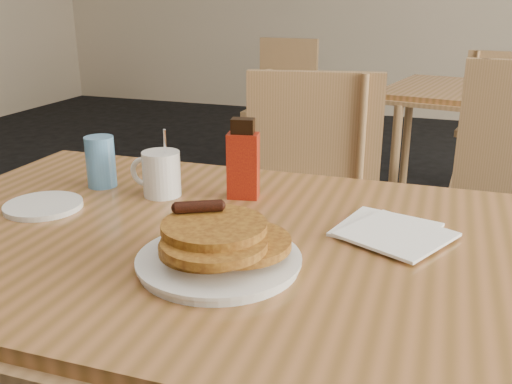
{
  "coord_description": "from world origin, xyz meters",
  "views": [
    {
      "loc": [
        0.38,
        -0.93,
        1.19
      ],
      "look_at": [
        0.04,
        0.03,
        0.84
      ],
      "focal_mm": 40.0,
      "sensor_mm": 36.0,
      "label": 1
    }
  ],
  "objects_px": {
    "chair_neighbor_far": "(496,112)",
    "chair_wall_extra": "(284,94)",
    "chair_main_far": "(304,198)",
    "syrup_bottle": "(243,162)",
    "blue_tumbler": "(101,162)",
    "coffee_mug": "(160,173)",
    "pancake_plate": "(219,250)",
    "main_table": "(208,251)"
  },
  "relations": [
    {
      "from": "chair_neighbor_far",
      "to": "chair_wall_extra",
      "type": "bearing_deg",
      "value": -172.78
    },
    {
      "from": "chair_main_far",
      "to": "syrup_bottle",
      "type": "distance_m",
      "value": 0.57
    },
    {
      "from": "chair_main_far",
      "to": "blue_tumbler",
      "type": "xyz_separation_m",
      "value": [
        -0.36,
        -0.55,
        0.24
      ]
    },
    {
      "from": "coffee_mug",
      "to": "blue_tumbler",
      "type": "xyz_separation_m",
      "value": [
        -0.17,
        0.01,
        0.01
      ]
    },
    {
      "from": "chair_wall_extra",
      "to": "syrup_bottle",
      "type": "xyz_separation_m",
      "value": [
        0.68,
        -2.59,
        0.29
      ]
    },
    {
      "from": "chair_wall_extra",
      "to": "pancake_plate",
      "type": "height_order",
      "value": "chair_wall_extra"
    },
    {
      "from": "chair_neighbor_far",
      "to": "chair_wall_extra",
      "type": "relative_size",
      "value": 0.96
    },
    {
      "from": "chair_neighbor_far",
      "to": "blue_tumbler",
      "type": "distance_m",
      "value": 2.79
    },
    {
      "from": "pancake_plate",
      "to": "syrup_bottle",
      "type": "height_order",
      "value": "syrup_bottle"
    },
    {
      "from": "main_table",
      "to": "coffee_mug",
      "type": "distance_m",
      "value": 0.27
    },
    {
      "from": "main_table",
      "to": "syrup_bottle",
      "type": "relative_size",
      "value": 7.46
    },
    {
      "from": "chair_main_far",
      "to": "pancake_plate",
      "type": "height_order",
      "value": "chair_main_far"
    },
    {
      "from": "coffee_mug",
      "to": "syrup_bottle",
      "type": "relative_size",
      "value": 0.89
    },
    {
      "from": "coffee_mug",
      "to": "syrup_bottle",
      "type": "distance_m",
      "value": 0.19
    },
    {
      "from": "chair_main_far",
      "to": "pancake_plate",
      "type": "bearing_deg",
      "value": -96.53
    },
    {
      "from": "chair_neighbor_far",
      "to": "pancake_plate",
      "type": "height_order",
      "value": "chair_neighbor_far"
    },
    {
      "from": "coffee_mug",
      "to": "chair_main_far",
      "type": "bearing_deg",
      "value": 70.55
    },
    {
      "from": "chair_neighbor_far",
      "to": "main_table",
      "type": "bearing_deg",
      "value": -94.46
    },
    {
      "from": "main_table",
      "to": "pancake_plate",
      "type": "xyz_separation_m",
      "value": [
        0.08,
        -0.12,
        0.07
      ]
    },
    {
      "from": "chair_wall_extra",
      "to": "coffee_mug",
      "type": "relative_size",
      "value": 5.59
    },
    {
      "from": "syrup_bottle",
      "to": "blue_tumbler",
      "type": "relative_size",
      "value": 1.5
    },
    {
      "from": "chair_neighbor_far",
      "to": "chair_wall_extra",
      "type": "height_order",
      "value": "chair_wall_extra"
    },
    {
      "from": "chair_wall_extra",
      "to": "pancake_plate",
      "type": "bearing_deg",
      "value": -73.39
    },
    {
      "from": "blue_tumbler",
      "to": "syrup_bottle",
      "type": "bearing_deg",
      "value": 5.98
    },
    {
      "from": "chair_neighbor_far",
      "to": "pancake_plate",
      "type": "distance_m",
      "value": 2.96
    },
    {
      "from": "main_table",
      "to": "chair_main_far",
      "type": "height_order",
      "value": "chair_main_far"
    },
    {
      "from": "chair_main_far",
      "to": "blue_tumbler",
      "type": "relative_size",
      "value": 7.89
    },
    {
      "from": "chair_neighbor_far",
      "to": "blue_tumbler",
      "type": "bearing_deg",
      "value": -102.54
    },
    {
      "from": "chair_main_far",
      "to": "chair_wall_extra",
      "type": "bearing_deg",
      "value": 97.14
    },
    {
      "from": "chair_main_far",
      "to": "chair_neighbor_far",
      "type": "relative_size",
      "value": 1.11
    },
    {
      "from": "coffee_mug",
      "to": "blue_tumbler",
      "type": "relative_size",
      "value": 1.33
    },
    {
      "from": "pancake_plate",
      "to": "syrup_bottle",
      "type": "relative_size",
      "value": 1.55
    },
    {
      "from": "main_table",
      "to": "blue_tumbler",
      "type": "relative_size",
      "value": 11.18
    },
    {
      "from": "chair_wall_extra",
      "to": "blue_tumbler",
      "type": "height_order",
      "value": "chair_wall_extra"
    },
    {
      "from": "main_table",
      "to": "chair_wall_extra",
      "type": "bearing_deg",
      "value": 103.76
    },
    {
      "from": "chair_neighbor_far",
      "to": "coffee_mug",
      "type": "bearing_deg",
      "value": -99.2
    },
    {
      "from": "chair_neighbor_far",
      "to": "chair_wall_extra",
      "type": "distance_m",
      "value": 1.35
    },
    {
      "from": "main_table",
      "to": "coffee_mug",
      "type": "height_order",
      "value": "coffee_mug"
    },
    {
      "from": "syrup_bottle",
      "to": "blue_tumbler",
      "type": "distance_m",
      "value": 0.35
    },
    {
      "from": "coffee_mug",
      "to": "blue_tumbler",
      "type": "height_order",
      "value": "coffee_mug"
    },
    {
      "from": "chair_wall_extra",
      "to": "coffee_mug",
      "type": "height_order",
      "value": "coffee_mug"
    },
    {
      "from": "chair_main_far",
      "to": "chair_wall_extra",
      "type": "relative_size",
      "value": 1.06
    }
  ]
}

